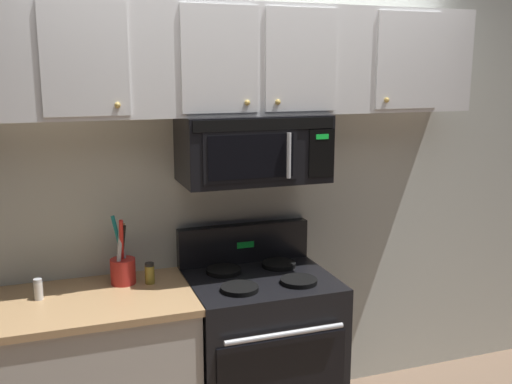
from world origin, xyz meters
The scene contains 8 objects.
back_wall centered at (0.00, 0.79, 1.35)m, with size 5.20×0.10×2.70m, color silver.
stove_range centered at (0.00, 0.42, 0.47)m, with size 0.76×0.69×1.12m.
over_range_microwave centered at (0.00, 0.54, 1.58)m, with size 0.76×0.43×0.35m.
upper_cabinets centered at (0.00, 0.57, 2.02)m, with size 2.50×0.36×0.55m.
counter_segment centered at (-0.84, 0.43, 0.45)m, with size 0.93×0.65×0.90m.
utensil_crock_red centered at (-0.69, 0.58, 0.99)m, with size 0.13×0.13×0.35m.
salt_shaker centered at (-1.10, 0.49, 0.95)m, with size 0.04×0.04×0.10m.
spice_jar centered at (-0.56, 0.53, 0.95)m, with size 0.05×0.05×0.11m.
Camera 1 is at (-0.99, -2.34, 1.97)m, focal length 41.07 mm.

